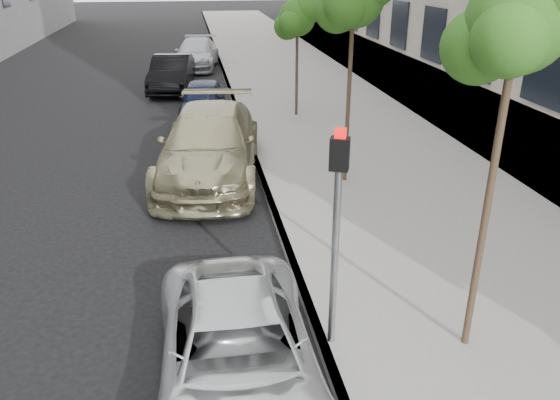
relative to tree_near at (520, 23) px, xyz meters
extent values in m
cube|color=gray|center=(1.07, 22.50, -4.48)|extent=(6.40, 72.00, 0.14)
cube|color=#9E9B93|center=(-2.05, 22.50, -4.48)|extent=(0.15, 72.00, 0.14)
cylinder|color=#38281C|center=(-0.03, 0.00, -1.85)|extent=(0.10, 0.10, 5.13)
sphere|color=#286319|center=(-0.03, 0.00, 0.02)|extent=(1.19, 1.19, 1.19)
sphere|color=#286319|center=(-0.33, 0.25, -0.28)|extent=(0.89, 0.89, 0.89)
cylinder|color=#38281C|center=(-0.03, 6.50, -1.89)|extent=(0.10, 0.10, 5.05)
sphere|color=#286319|center=(-0.33, 6.75, -0.36)|extent=(1.05, 1.05, 1.05)
cylinder|color=#38281C|center=(-0.03, 13.00, -2.40)|extent=(0.10, 0.10, 4.02)
sphere|color=#286319|center=(-0.03, 13.00, -1.09)|extent=(1.23, 1.23, 1.23)
sphere|color=#286319|center=(0.32, 12.80, -0.79)|extent=(0.98, 0.98, 0.98)
sphere|color=#286319|center=(-0.33, 13.25, -1.39)|extent=(0.92, 0.92, 0.92)
cylinder|color=#939699|center=(-1.93, 0.35, -3.09)|extent=(0.10, 0.10, 2.64)
cube|color=black|center=(-1.93, 0.35, -1.56)|extent=(0.29, 0.26, 0.42)
cube|color=red|center=(-1.93, 0.35, -1.29)|extent=(0.17, 0.15, 0.12)
imported|color=silver|center=(-3.33, -0.32, -3.94)|extent=(2.04, 4.39, 1.22)
imported|color=tan|center=(-3.33, 7.63, -3.68)|extent=(3.24, 6.29, 1.75)
imported|color=#0F1834|center=(-3.33, 13.61, -3.90)|extent=(1.89, 3.97, 1.31)
imported|color=black|center=(-4.50, 18.39, -3.81)|extent=(2.09, 4.66, 1.49)
imported|color=#B5B6BD|center=(-3.33, 23.78, -3.81)|extent=(2.73, 5.32, 1.48)
camera|label=1|loc=(-3.69, -5.89, 0.64)|focal=35.00mm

